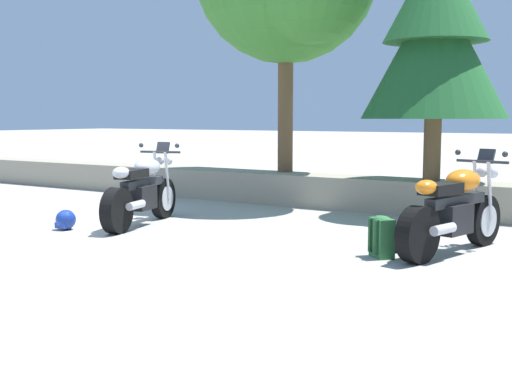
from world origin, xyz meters
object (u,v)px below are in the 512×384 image
Objects in this scene: rider_helmet at (65,220)px; pine_tree_mid_left at (436,34)px; motorcycle_silver_near_left at (142,192)px; rider_backpack at (383,236)px; motorcycle_orange_centre at (454,212)px.

pine_tree_mid_left reaches higher than rider_helmet.
motorcycle_silver_near_left is 3.80m from rider_backpack.
rider_backpack is (3.79, -0.24, -0.24)m from motorcycle_silver_near_left.
motorcycle_silver_near_left is at bearing -135.78° from pine_tree_mid_left.
rider_helmet is at bearing -171.40° from rider_backpack.
motorcycle_silver_near_left is 4.32× the size of rider_backpack.
motorcycle_silver_near_left is 5.08m from pine_tree_mid_left.
pine_tree_mid_left is at bearing 46.44° from rider_helmet.
rider_backpack reaches higher than rider_helmet.
rider_backpack is at bearing -80.62° from pine_tree_mid_left.
rider_backpack is 4.45m from rider_helmet.
rider_backpack is 1.68× the size of rider_helmet.
motorcycle_silver_near_left reaches higher than rider_helmet.
rider_helmet is at bearing -124.35° from motorcycle_silver_near_left.
motorcycle_silver_near_left is 0.99× the size of motorcycle_orange_centre.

